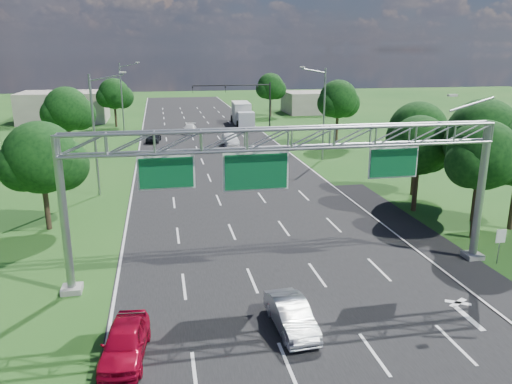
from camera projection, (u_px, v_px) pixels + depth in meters
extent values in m
plane|color=#1C4E17|center=(234.00, 188.00, 44.29)|extent=(220.00, 220.00, 0.00)
cube|color=black|center=(234.00, 188.00, 44.29)|extent=(18.00, 180.00, 0.02)
cube|color=black|center=(434.00, 247.00, 31.05)|extent=(3.00, 30.00, 0.02)
cube|color=gray|center=(472.00, 256.00, 29.36)|extent=(1.00, 1.00, 0.30)
cylinder|color=gray|center=(480.00, 193.00, 28.30)|extent=(0.44, 0.44, 8.00)
cube|color=gray|center=(72.00, 289.00, 25.24)|extent=(1.00, 1.00, 0.30)
cylinder|color=gray|center=(64.00, 217.00, 24.18)|extent=(0.40, 0.40, 8.00)
cylinder|color=gray|center=(472.00, 104.00, 26.71)|extent=(2.54, 0.12, 0.79)
cube|color=beige|center=(453.00, 95.00, 26.35)|extent=(0.50, 0.22, 0.12)
cube|color=white|center=(166.00, 173.00, 24.53)|extent=(2.80, 0.05, 1.70)
cube|color=#0A562D|center=(166.00, 173.00, 24.47)|extent=(2.62, 0.05, 1.52)
cube|color=white|center=(256.00, 171.00, 25.40)|extent=(3.40, 0.05, 2.00)
cube|color=#0A562D|center=(256.00, 172.00, 25.34)|extent=(3.22, 0.05, 1.82)
cube|color=white|center=(393.00, 163.00, 26.73)|extent=(2.80, 0.05, 1.70)
cube|color=#0A562D|center=(394.00, 163.00, 26.67)|extent=(2.62, 0.05, 1.52)
cylinder|color=gray|center=(499.00, 247.00, 28.35)|extent=(0.06, 0.06, 2.00)
cube|color=white|center=(501.00, 236.00, 28.12)|extent=(0.60, 0.04, 0.80)
cylinder|color=black|center=(270.00, 105.00, 78.38)|extent=(0.24, 0.24, 7.00)
cylinder|color=black|center=(232.00, 85.00, 76.43)|extent=(12.00, 0.18, 0.18)
imported|color=black|center=(193.00, 89.00, 75.48)|extent=(0.18, 0.22, 1.10)
imported|color=black|center=(225.00, 89.00, 76.40)|extent=(0.18, 0.22, 1.10)
imported|color=black|center=(257.00, 89.00, 77.32)|extent=(0.18, 0.22, 1.10)
cylinder|color=gray|center=(94.00, 136.00, 40.81)|extent=(0.20, 0.20, 10.00)
cylinder|color=gray|center=(106.00, 77.00, 39.76)|extent=(2.78, 0.12, 0.60)
cube|color=beige|center=(123.00, 72.00, 39.89)|extent=(0.55, 0.22, 0.12)
cylinder|color=gray|center=(122.00, 98.00, 73.85)|extent=(0.20, 0.20, 10.00)
cylinder|color=gray|center=(129.00, 65.00, 72.80)|extent=(2.78, 0.12, 0.60)
cube|color=beige|center=(138.00, 62.00, 72.93)|extent=(0.55, 0.22, 0.12)
cylinder|color=gray|center=(324.00, 115.00, 54.46)|extent=(0.20, 0.20, 10.00)
cylinder|color=gray|center=(314.00, 71.00, 52.93)|extent=(2.78, 0.12, 0.60)
cube|color=beige|center=(302.00, 67.00, 52.58)|extent=(0.55, 0.22, 0.12)
cylinder|color=#2D2116|center=(476.00, 210.00, 32.08)|extent=(0.36, 0.36, 3.74)
sphere|color=black|center=(483.00, 155.00, 31.09)|extent=(4.40, 4.40, 4.40)
sphere|color=black|center=(493.00, 162.00, 31.82)|extent=(3.30, 3.30, 3.30)
sphere|color=black|center=(470.00, 164.00, 30.74)|extent=(3.08, 3.08, 3.08)
cylinder|color=#2D2116|center=(476.00, 193.00, 35.22)|extent=(0.36, 0.36, 4.18)
sphere|color=black|center=(483.00, 135.00, 34.10)|extent=(5.00, 5.00, 5.00)
sphere|color=black|center=(494.00, 143.00, 34.88)|extent=(3.75, 3.75, 3.75)
sphere|color=black|center=(470.00, 144.00, 33.75)|extent=(3.50, 3.50, 3.50)
cylinder|color=#2D2116|center=(415.00, 190.00, 37.63)|extent=(0.36, 0.36, 3.30)
sphere|color=black|center=(419.00, 145.00, 36.69)|extent=(4.40, 4.40, 4.40)
sphere|color=black|center=(429.00, 151.00, 37.42)|extent=(3.30, 3.30, 3.30)
sphere|color=black|center=(408.00, 152.00, 36.35)|extent=(3.08, 3.08, 3.08)
sphere|color=black|center=(509.00, 160.00, 32.36)|extent=(3.22, 3.22, 3.22)
cylinder|color=#2D2116|center=(414.00, 175.00, 41.74)|extent=(0.36, 0.36, 3.52)
sphere|color=black|center=(418.00, 131.00, 40.73)|extent=(4.80, 4.80, 4.80)
sphere|color=black|center=(428.00, 137.00, 41.49)|extent=(3.60, 3.60, 3.60)
sphere|color=black|center=(407.00, 138.00, 40.38)|extent=(3.36, 3.36, 3.36)
cylinder|color=#2D2116|center=(47.00, 207.00, 33.75)|extent=(0.36, 0.36, 3.08)
sphere|color=black|center=(41.00, 157.00, 32.80)|extent=(4.80, 4.80, 4.80)
sphere|color=black|center=(62.00, 164.00, 33.56)|extent=(3.60, 3.60, 3.60)
sphere|color=black|center=(23.00, 166.00, 32.45)|extent=(3.36, 3.36, 3.36)
cylinder|color=#2D2116|center=(70.00, 144.00, 55.01)|extent=(0.36, 0.36, 3.74)
sphere|color=black|center=(67.00, 109.00, 53.97)|extent=(4.80, 4.80, 4.80)
sphere|color=black|center=(79.00, 114.00, 54.73)|extent=(3.60, 3.60, 3.60)
sphere|color=black|center=(56.00, 114.00, 53.62)|extent=(3.36, 3.36, 3.36)
cylinder|color=#2D2116|center=(116.00, 116.00, 79.22)|extent=(0.36, 0.36, 3.30)
sphere|color=black|center=(114.00, 94.00, 78.24)|extent=(4.80, 4.80, 4.80)
sphere|color=black|center=(122.00, 97.00, 79.00)|extent=(3.60, 3.60, 3.60)
sphere|color=black|center=(107.00, 97.00, 77.89)|extent=(3.36, 3.36, 3.36)
cylinder|color=#2D2116|center=(337.00, 130.00, 63.66)|extent=(0.36, 0.36, 3.96)
sphere|color=black|center=(338.00, 99.00, 62.59)|extent=(4.80, 4.80, 4.80)
sphere|color=black|center=(346.00, 103.00, 63.36)|extent=(3.60, 3.60, 3.60)
sphere|color=black|center=(331.00, 103.00, 62.25)|extent=(3.36, 3.36, 3.36)
cylinder|color=#2D2116|center=(270.00, 107.00, 91.68)|extent=(0.36, 0.36, 3.52)
sphere|color=black|center=(271.00, 86.00, 90.67)|extent=(4.80, 4.80, 4.80)
sphere|color=black|center=(276.00, 89.00, 91.43)|extent=(3.60, 3.60, 3.60)
sphere|color=black|center=(265.00, 89.00, 90.32)|extent=(3.36, 3.36, 3.36)
cube|color=gray|center=(64.00, 107.00, 84.89)|extent=(14.00, 10.00, 5.00)
cube|color=gray|center=(316.00, 102.00, 97.22)|extent=(12.00, 9.00, 4.00)
imported|color=#AC0725|center=(125.00, 342.00, 19.69)|extent=(2.10, 4.29, 1.41)
imported|color=#ACB1B8|center=(291.00, 315.00, 21.74)|extent=(1.67, 4.15, 1.34)
imported|color=silver|center=(190.00, 129.00, 73.36)|extent=(2.33, 4.60, 1.28)
imported|color=black|center=(153.00, 137.00, 66.23)|extent=(2.22, 4.42, 1.45)
imported|color=white|center=(230.00, 139.00, 63.93)|extent=(1.78, 4.63, 1.51)
cube|color=silver|center=(241.00, 112.00, 82.77)|extent=(3.05, 6.80, 3.33)
cube|color=silver|center=(246.00, 120.00, 78.54)|extent=(2.69, 2.58, 2.44)
cylinder|color=black|center=(238.00, 124.00, 78.71)|extent=(0.39, 1.11, 1.11)
cylinder|color=black|center=(253.00, 124.00, 79.15)|extent=(0.39, 1.11, 1.11)
cylinder|color=black|center=(232.00, 119.00, 84.99)|extent=(0.39, 1.11, 1.11)
cylinder|color=black|center=(246.00, 118.00, 85.43)|extent=(0.39, 1.11, 1.11)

